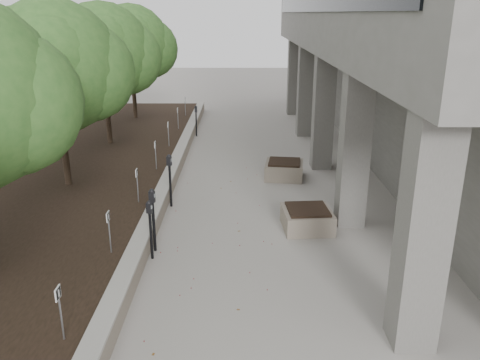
{
  "coord_description": "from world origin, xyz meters",
  "views": [
    {
      "loc": [
        0.5,
        -6.06,
        5.38
      ],
      "look_at": [
        0.47,
        5.82,
        1.28
      ],
      "focal_mm": 36.44,
      "sensor_mm": 36.0,
      "label": 1
    }
  ],
  "objects_px": {
    "planter_back": "(284,169)",
    "crabapple_tree_5": "(132,62)",
    "parking_meter_3": "(151,230)",
    "crabapple_tree_4": "(104,74)",
    "parking_meter_2": "(153,220)",
    "parking_meter_4": "(170,181)",
    "planter_front": "(307,218)",
    "crabapple_tree_3": "(58,95)",
    "parking_meter_5": "(196,121)"
  },
  "relations": [
    {
      "from": "crabapple_tree_5",
      "to": "parking_meter_3",
      "type": "distance_m",
      "value": 14.6
    },
    {
      "from": "crabapple_tree_4",
      "to": "parking_meter_4",
      "type": "relative_size",
      "value": 3.44
    },
    {
      "from": "parking_meter_3",
      "to": "crabapple_tree_3",
      "type": "bearing_deg",
      "value": 149.74
    },
    {
      "from": "crabapple_tree_5",
      "to": "parking_meter_2",
      "type": "xyz_separation_m",
      "value": [
        3.25,
        -13.64,
        -2.33
      ]
    },
    {
      "from": "crabapple_tree_4",
      "to": "parking_meter_2",
      "type": "relative_size",
      "value": 3.46
    },
    {
      "from": "parking_meter_2",
      "to": "parking_meter_4",
      "type": "relative_size",
      "value": 0.99
    },
    {
      "from": "parking_meter_5",
      "to": "planter_front",
      "type": "bearing_deg",
      "value": -77.1
    },
    {
      "from": "parking_meter_3",
      "to": "parking_meter_5",
      "type": "height_order",
      "value": "parking_meter_3"
    },
    {
      "from": "crabapple_tree_5",
      "to": "parking_meter_2",
      "type": "distance_m",
      "value": 14.21
    },
    {
      "from": "crabapple_tree_4",
      "to": "parking_meter_3",
      "type": "bearing_deg",
      "value": -70.21
    },
    {
      "from": "crabapple_tree_5",
      "to": "parking_meter_3",
      "type": "height_order",
      "value": "crabapple_tree_5"
    },
    {
      "from": "parking_meter_2",
      "to": "parking_meter_4",
      "type": "height_order",
      "value": "parking_meter_4"
    },
    {
      "from": "parking_meter_4",
      "to": "planter_front",
      "type": "distance_m",
      "value": 4.11
    },
    {
      "from": "crabapple_tree_5",
      "to": "parking_meter_3",
      "type": "xyz_separation_m",
      "value": [
        3.25,
        -14.03,
        -2.4
      ]
    },
    {
      "from": "parking_meter_4",
      "to": "planter_front",
      "type": "height_order",
      "value": "parking_meter_4"
    },
    {
      "from": "planter_front",
      "to": "parking_meter_5",
      "type": "bearing_deg",
      "value": 110.55
    },
    {
      "from": "parking_meter_5",
      "to": "crabapple_tree_4",
      "type": "bearing_deg",
      "value": -148.08
    },
    {
      "from": "planter_back",
      "to": "parking_meter_5",
      "type": "bearing_deg",
      "value": 120.93
    },
    {
      "from": "parking_meter_3",
      "to": "planter_front",
      "type": "relative_size",
      "value": 1.15
    },
    {
      "from": "planter_front",
      "to": "planter_back",
      "type": "bearing_deg",
      "value": 93.46
    },
    {
      "from": "parking_meter_4",
      "to": "planter_front",
      "type": "xyz_separation_m",
      "value": [
        3.77,
        -1.55,
        -0.5
      ]
    },
    {
      "from": "parking_meter_2",
      "to": "planter_front",
      "type": "height_order",
      "value": "parking_meter_2"
    },
    {
      "from": "crabapple_tree_5",
      "to": "planter_front",
      "type": "bearing_deg",
      "value": -60.43
    },
    {
      "from": "parking_meter_3",
      "to": "planter_back",
      "type": "xyz_separation_m",
      "value": [
        3.52,
        5.84,
        -0.42
      ]
    },
    {
      "from": "crabapple_tree_5",
      "to": "parking_meter_2",
      "type": "bearing_deg",
      "value": -76.6
    },
    {
      "from": "crabapple_tree_3",
      "to": "parking_meter_5",
      "type": "bearing_deg",
      "value": 67.08
    },
    {
      "from": "crabapple_tree_3",
      "to": "planter_front",
      "type": "distance_m",
      "value": 7.94
    },
    {
      "from": "parking_meter_5",
      "to": "parking_meter_2",
      "type": "bearing_deg",
      "value": -97.65
    },
    {
      "from": "crabapple_tree_4",
      "to": "parking_meter_2",
      "type": "xyz_separation_m",
      "value": [
        3.25,
        -8.64,
        -2.33
      ]
    },
    {
      "from": "parking_meter_5",
      "to": "crabapple_tree_3",
      "type": "bearing_deg",
      "value": -120.57
    },
    {
      "from": "crabapple_tree_3",
      "to": "planter_back",
      "type": "relative_size",
      "value": 4.31
    },
    {
      "from": "planter_back",
      "to": "crabapple_tree_5",
      "type": "bearing_deg",
      "value": 129.58
    },
    {
      "from": "crabapple_tree_5",
      "to": "parking_meter_5",
      "type": "bearing_deg",
      "value": -35.45
    },
    {
      "from": "parking_meter_4",
      "to": "crabapple_tree_5",
      "type": "bearing_deg",
      "value": 124.08
    },
    {
      "from": "crabapple_tree_4",
      "to": "parking_meter_3",
      "type": "distance_m",
      "value": 9.9
    },
    {
      "from": "crabapple_tree_3",
      "to": "parking_meter_2",
      "type": "distance_m",
      "value": 5.41
    },
    {
      "from": "parking_meter_3",
      "to": "parking_meter_4",
      "type": "bearing_deg",
      "value": 110.87
    },
    {
      "from": "parking_meter_2",
      "to": "parking_meter_4",
      "type": "distance_m",
      "value": 2.81
    },
    {
      "from": "parking_meter_4",
      "to": "planter_back",
      "type": "relative_size",
      "value": 1.25
    },
    {
      "from": "crabapple_tree_5",
      "to": "planter_front",
      "type": "relative_size",
      "value": 4.39
    },
    {
      "from": "parking_meter_3",
      "to": "planter_back",
      "type": "distance_m",
      "value": 6.83
    },
    {
      "from": "crabapple_tree_4",
      "to": "crabapple_tree_5",
      "type": "height_order",
      "value": "same"
    },
    {
      "from": "parking_meter_3",
      "to": "parking_meter_2",
      "type": "bearing_deg",
      "value": 110.87
    },
    {
      "from": "parking_meter_2",
      "to": "parking_meter_3",
      "type": "distance_m",
      "value": 0.4
    },
    {
      "from": "crabapple_tree_5",
      "to": "planter_front",
      "type": "distance_m",
      "value": 14.51
    },
    {
      "from": "parking_meter_2",
      "to": "parking_meter_5",
      "type": "distance_m",
      "value": 11.32
    },
    {
      "from": "parking_meter_2",
      "to": "parking_meter_3",
      "type": "height_order",
      "value": "parking_meter_2"
    },
    {
      "from": "parking_meter_2",
      "to": "planter_front",
      "type": "distance_m",
      "value": 4.01
    },
    {
      "from": "parking_meter_4",
      "to": "parking_meter_5",
      "type": "xyz_separation_m",
      "value": [
        0.0,
        8.52,
        -0.08
      ]
    },
    {
      "from": "parking_meter_5",
      "to": "planter_front",
      "type": "distance_m",
      "value": 10.76
    }
  ]
}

